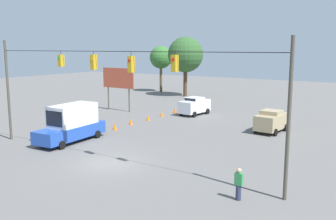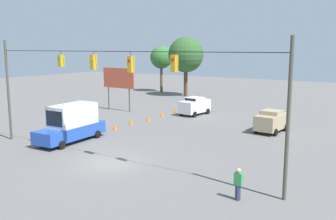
# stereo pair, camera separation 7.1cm
# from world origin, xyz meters

# --- Properties ---
(ground_plane) EXTENTS (140.00, 140.00, 0.00)m
(ground_plane) POSITION_xyz_m (0.00, 0.00, 0.00)
(ground_plane) COLOR #605E5B
(overhead_signal_span) EXTENTS (23.01, 0.38, 8.16)m
(overhead_signal_span) POSITION_xyz_m (-0.07, -0.44, 5.19)
(overhead_signal_span) COLOR #4C473D
(overhead_signal_span) RESTS_ON ground_plane
(box_truck_blue_parked_shoulder) EXTENTS (2.66, 6.43, 3.03)m
(box_truck_blue_parked_shoulder) POSITION_xyz_m (6.62, -2.78, 1.49)
(box_truck_blue_parked_shoulder) COLOR #234CB2
(box_truck_blue_parked_shoulder) RESTS_ON ground_plane
(sedan_tan_oncoming_far) EXTENTS (2.25, 3.92, 2.01)m
(sedan_tan_oncoming_far) POSITION_xyz_m (-5.84, -15.08, 1.04)
(sedan_tan_oncoming_far) COLOR tan
(sedan_tan_oncoming_far) RESTS_ON ground_plane
(sedan_white_withflow_far) EXTENTS (2.33, 4.21, 2.01)m
(sedan_white_withflow_far) POSITION_xyz_m (4.34, -18.98, 1.05)
(sedan_white_withflow_far) COLOR silver
(sedan_white_withflow_far) RESTS_ON ground_plane
(traffic_cone_nearest) EXTENTS (0.38, 0.38, 0.59)m
(traffic_cone_nearest) POSITION_xyz_m (6.88, -5.32, 0.30)
(traffic_cone_nearest) COLOR orange
(traffic_cone_nearest) RESTS_ON ground_plane
(traffic_cone_second) EXTENTS (0.38, 0.38, 0.59)m
(traffic_cone_second) POSITION_xyz_m (6.64, -7.99, 0.30)
(traffic_cone_second) COLOR orange
(traffic_cone_second) RESTS_ON ground_plane
(traffic_cone_third) EXTENTS (0.38, 0.38, 0.59)m
(traffic_cone_third) POSITION_xyz_m (6.88, -10.67, 0.30)
(traffic_cone_third) COLOR orange
(traffic_cone_third) RESTS_ON ground_plane
(traffic_cone_fourth) EXTENTS (0.38, 0.38, 0.59)m
(traffic_cone_fourth) POSITION_xyz_m (6.69, -13.29, 0.30)
(traffic_cone_fourth) COLOR orange
(traffic_cone_fourth) RESTS_ON ground_plane
(traffic_cone_fifth) EXTENTS (0.38, 0.38, 0.59)m
(traffic_cone_fifth) POSITION_xyz_m (6.83, -16.04, 0.30)
(traffic_cone_fifth) COLOR orange
(traffic_cone_fifth) RESTS_ON ground_plane
(traffic_cone_farthest) EXTENTS (0.38, 0.38, 0.59)m
(traffic_cone_farthest) POSITION_xyz_m (6.84, -18.82, 0.30)
(traffic_cone_farthest) COLOR orange
(traffic_cone_farthest) RESTS_ON ground_plane
(roadside_billboard) EXTENTS (4.71, 0.16, 5.17)m
(roadside_billboard) POSITION_xyz_m (13.42, -16.40, 3.72)
(roadside_billboard) COLOR #4C473D
(roadside_billboard) RESTS_ON ground_plane
(pedestrian) EXTENTS (0.40, 0.28, 1.67)m
(pedestrian) POSITION_xyz_m (-9.47, 0.90, 0.83)
(pedestrian) COLOR #2D334C
(pedestrian) RESTS_ON ground_plane
(tree_horizon_left) EXTENTS (5.49, 5.49, 9.24)m
(tree_horizon_left) POSITION_xyz_m (13.71, -32.59, 6.45)
(tree_horizon_left) COLOR #4C3823
(tree_horizon_left) RESTS_ON ground_plane
(tree_horizon_right) EXTENTS (3.83, 3.83, 7.83)m
(tree_horizon_right) POSITION_xyz_m (20.21, -35.30, 5.86)
(tree_horizon_right) COLOR brown
(tree_horizon_right) RESTS_ON ground_plane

